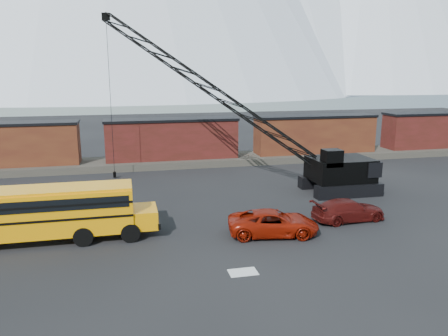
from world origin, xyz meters
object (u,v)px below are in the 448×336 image
at_px(school_bus, 49,212).
at_px(maroon_suv, 348,210).
at_px(crawler_crane, 210,89).
at_px(red_pickup, 273,223).

height_order(school_bus, maroon_suv, school_bus).
bearing_deg(crawler_crane, maroon_suv, -57.55).
height_order(school_bus, red_pickup, school_bus).
bearing_deg(maroon_suv, crawler_crane, 28.04).
relative_size(school_bus, crawler_crane, 0.55).
distance_m(red_pickup, crawler_crane, 14.54).
bearing_deg(red_pickup, school_bus, 91.19).
height_order(red_pickup, maroon_suv, red_pickup).
distance_m(maroon_suv, crawler_crane, 15.11).
relative_size(school_bus, red_pickup, 2.16).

